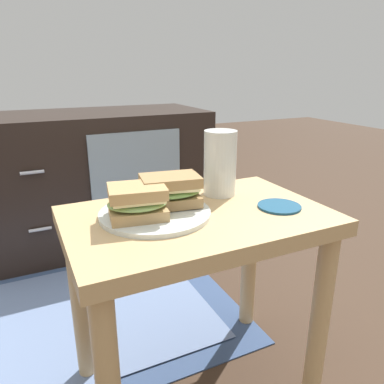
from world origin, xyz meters
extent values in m
plane|color=#3D2B1E|center=(0.00, 0.00, 0.00)|extent=(8.00, 8.00, 0.00)
cube|color=tan|center=(0.00, 0.00, 0.44)|extent=(0.56, 0.36, 0.04)
cylinder|color=tan|center=(0.25, -0.14, 0.21)|extent=(0.04, 0.04, 0.43)
cylinder|color=tan|center=(-0.25, 0.14, 0.21)|extent=(0.04, 0.04, 0.43)
cylinder|color=tan|center=(0.25, 0.14, 0.21)|extent=(0.04, 0.04, 0.43)
cube|color=black|center=(-0.03, 0.95, 0.29)|extent=(0.96, 0.44, 0.58)
cube|color=#8C9EA8|center=(0.09, 0.72, 0.30)|extent=(0.37, 0.01, 0.44)
cylinder|color=silver|center=(-0.30, 0.72, 0.41)|extent=(0.08, 0.01, 0.01)
cylinder|color=silver|center=(-0.30, 0.72, 0.19)|extent=(0.08, 0.01, 0.01)
cube|color=#384C72|center=(-0.24, 0.39, 0.00)|extent=(1.01, 0.74, 0.01)
cube|color=slate|center=(-0.24, 0.39, 0.01)|extent=(0.83, 0.60, 0.00)
cylinder|color=silver|center=(-0.09, 0.03, 0.47)|extent=(0.24, 0.24, 0.01)
cube|color=tan|center=(-0.13, 0.01, 0.48)|extent=(0.12, 0.11, 0.02)
ellipsoid|color=#8CB260|center=(-0.13, 0.01, 0.50)|extent=(0.13, 0.11, 0.02)
cube|color=beige|center=(-0.13, 0.01, 0.51)|extent=(0.11, 0.10, 0.01)
cube|color=tan|center=(-0.13, 0.01, 0.53)|extent=(0.13, 0.11, 0.02)
cube|color=#9E7A4C|center=(-0.04, 0.04, 0.48)|extent=(0.14, 0.10, 0.02)
ellipsoid|color=#729E4C|center=(-0.04, 0.04, 0.50)|extent=(0.15, 0.11, 0.02)
cube|color=beige|center=(-0.04, 0.04, 0.51)|extent=(0.13, 0.10, 0.01)
cube|color=#9E7A4C|center=(-0.04, 0.04, 0.53)|extent=(0.14, 0.10, 0.02)
cylinder|color=silver|center=(0.11, 0.09, 0.54)|extent=(0.08, 0.08, 0.16)
cylinder|color=#C67219|center=(0.11, 0.09, 0.52)|extent=(0.07, 0.07, 0.11)
cylinder|color=white|center=(0.11, 0.09, 0.58)|extent=(0.07, 0.07, 0.01)
cylinder|color=navy|center=(0.18, -0.05, 0.46)|extent=(0.10, 0.10, 0.01)
camera|label=1|loc=(-0.33, -0.66, 0.76)|focal=34.59mm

